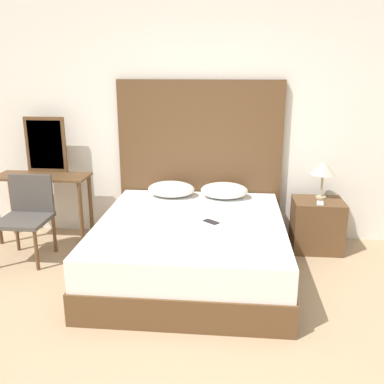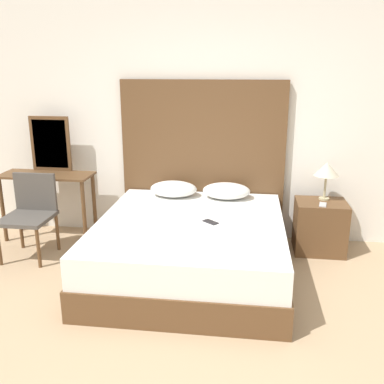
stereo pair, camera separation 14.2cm
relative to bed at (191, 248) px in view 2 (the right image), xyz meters
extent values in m
plane|color=tan|center=(0.12, -1.39, -0.27)|extent=(16.00, 16.00, 0.00)
cube|color=white|center=(0.12, 1.08, 1.08)|extent=(10.00, 0.06, 2.70)
cube|color=brown|center=(0.00, 0.00, -0.14)|extent=(1.77, 1.97, 0.28)
cube|color=white|center=(0.00, 0.00, 0.14)|extent=(1.73, 1.93, 0.28)
cube|color=brown|center=(0.00, 1.01, 0.63)|extent=(1.86, 0.05, 1.81)
ellipsoid|color=white|center=(-0.29, 0.75, 0.36)|extent=(0.52, 0.37, 0.17)
ellipsoid|color=white|center=(0.29, 0.75, 0.36)|extent=(0.52, 0.37, 0.17)
cube|color=#232328|center=(0.19, -0.03, 0.28)|extent=(0.16, 0.15, 0.01)
cube|color=brown|center=(1.31, 0.72, 0.01)|extent=(0.53, 0.44, 0.56)
cylinder|color=tan|center=(1.35, 0.81, 0.30)|extent=(0.11, 0.11, 0.02)
cylinder|color=tan|center=(1.35, 0.81, 0.43)|extent=(0.02, 0.02, 0.25)
cone|color=beige|center=(1.35, 0.81, 0.63)|extent=(0.26, 0.26, 0.15)
cube|color=#B7B7BC|center=(1.30, 0.61, 0.29)|extent=(0.10, 0.16, 0.01)
cube|color=brown|center=(-1.75, 0.70, 0.49)|extent=(1.04, 0.41, 0.02)
cylinder|color=brown|center=(-2.23, 0.53, 0.10)|extent=(0.04, 0.04, 0.75)
cylinder|color=brown|center=(-1.27, 0.53, 0.10)|extent=(0.04, 0.04, 0.75)
cylinder|color=brown|center=(-2.23, 0.86, 0.10)|extent=(0.04, 0.04, 0.75)
cylinder|color=brown|center=(-1.27, 0.86, 0.10)|extent=(0.04, 0.04, 0.75)
cube|color=brown|center=(-1.75, 0.87, 0.82)|extent=(0.47, 0.03, 0.63)
cube|color=#B2BCC6|center=(-1.75, 0.86, 0.82)|extent=(0.40, 0.01, 0.56)
cube|color=#4C4742|center=(-1.74, 0.16, 0.16)|extent=(0.48, 0.50, 0.04)
cube|color=#4C4742|center=(-1.74, 0.38, 0.38)|extent=(0.46, 0.04, 0.41)
cylinder|color=brown|center=(-1.52, -0.06, -0.07)|extent=(0.04, 0.04, 0.41)
cylinder|color=brown|center=(-1.95, 0.37, -0.07)|extent=(0.04, 0.04, 0.41)
cylinder|color=brown|center=(-1.52, 0.37, -0.07)|extent=(0.04, 0.04, 0.41)
camera|label=1|loc=(0.37, -3.77, 1.67)|focal=40.00mm
camera|label=2|loc=(0.51, -3.75, 1.67)|focal=40.00mm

